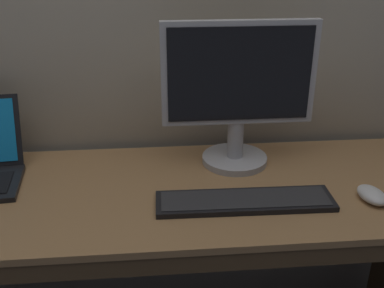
# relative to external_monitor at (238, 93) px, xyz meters

# --- Properties ---
(desk) EXTENTS (1.82, 0.58, 0.74)m
(desk) POSITION_rel_external_monitor_xyz_m (-0.26, -0.15, -0.46)
(desk) COLOR #A87A4C
(desk) RESTS_ON ground
(external_monitor) EXTENTS (0.46, 0.21, 0.46)m
(external_monitor) POSITION_rel_external_monitor_xyz_m (0.00, 0.00, 0.00)
(external_monitor) COLOR #B7B7BC
(external_monitor) RESTS_ON desk
(wired_keyboard) EXTENTS (0.49, 0.13, 0.02)m
(wired_keyboard) POSITION_rel_external_monitor_xyz_m (-0.02, -0.24, -0.23)
(wired_keyboard) COLOR black
(wired_keyboard) RESTS_ON desk
(computer_mouse) EXTENTS (0.08, 0.11, 0.04)m
(computer_mouse) POSITION_rel_external_monitor_xyz_m (0.34, -0.26, -0.22)
(computer_mouse) COLOR white
(computer_mouse) RESTS_ON desk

